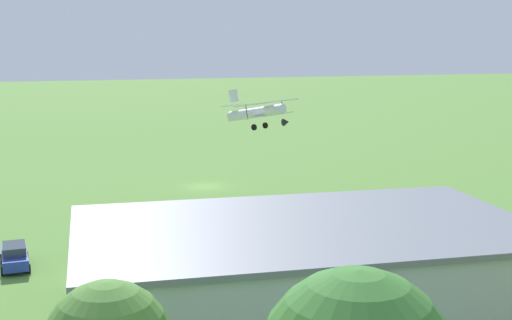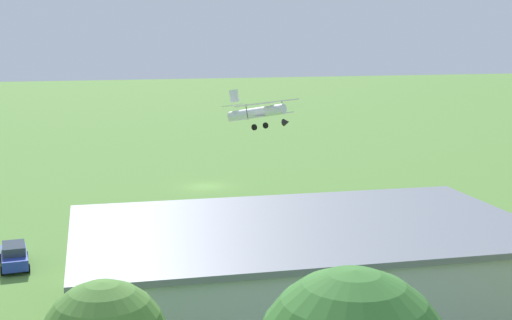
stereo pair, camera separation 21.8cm
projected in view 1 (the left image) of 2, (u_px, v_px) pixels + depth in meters
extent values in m
plane|color=#568438|center=(205.00, 186.00, 80.04)|extent=(400.00, 400.00, 0.00)
cube|color=#B7BCC6|center=(304.00, 273.00, 42.83)|extent=(26.98, 16.46, 5.31)
cube|color=slate|center=(305.00, 227.00, 42.34)|extent=(27.60, 17.08, 0.35)
cube|color=#384251|center=(271.00, 244.00, 50.30)|extent=(9.22, 0.56, 4.35)
cylinder|color=silver|center=(256.00, 113.00, 73.85)|extent=(5.06, 6.38, 2.29)
cone|color=black|center=(286.00, 122.00, 71.66)|extent=(1.08, 1.10, 0.85)
cube|color=silver|center=(262.00, 116.00, 73.42)|extent=(8.31, 6.54, 0.34)
cube|color=silver|center=(268.00, 103.00, 72.76)|extent=(8.31, 6.54, 0.34)
cube|color=silver|center=(234.00, 96.00, 75.40)|extent=(0.86, 1.12, 1.47)
cube|color=silver|center=(232.00, 105.00, 75.68)|extent=(2.63, 2.26, 0.24)
cylinder|color=black|center=(254.00, 127.00, 73.07)|extent=(0.49, 0.60, 0.64)
cylinder|color=black|center=(265.00, 125.00, 74.54)|extent=(0.49, 0.60, 0.64)
cylinder|color=#332D28|center=(247.00, 112.00, 70.76)|extent=(0.27, 0.33, 1.52)
cylinder|color=#332D28|center=(282.00, 107.00, 75.42)|extent=(0.27, 0.33, 1.52)
cube|color=#1E6B38|center=(369.00, 223.00, 61.57)|extent=(1.99, 4.10, 0.77)
cube|color=#2D3842|center=(369.00, 216.00, 61.46)|extent=(1.65, 2.34, 0.56)
cylinder|color=black|center=(386.00, 231.00, 60.68)|extent=(0.27, 0.66, 0.64)
cylinder|color=black|center=(368.00, 233.00, 60.10)|extent=(0.27, 0.66, 0.64)
cylinder|color=black|center=(370.00, 223.00, 63.17)|extent=(0.27, 0.66, 0.64)
cylinder|color=black|center=(353.00, 225.00, 62.60)|extent=(0.27, 0.66, 0.64)
cube|color=orange|center=(112.00, 252.00, 53.68)|extent=(2.32, 4.14, 0.69)
cube|color=#2D3842|center=(112.00, 243.00, 53.57)|extent=(1.83, 2.41, 0.62)
cylinder|color=black|center=(122.00, 261.00, 52.53)|extent=(0.33, 0.67, 0.64)
cylinder|color=black|center=(99.00, 262.00, 52.35)|extent=(0.33, 0.67, 0.64)
cylinder|color=black|center=(125.00, 250.00, 55.13)|extent=(0.33, 0.67, 0.64)
cylinder|color=black|center=(103.00, 251.00, 54.96)|extent=(0.33, 0.67, 0.64)
cube|color=#23389E|center=(15.00, 258.00, 51.99)|extent=(2.13, 4.78, 0.78)
cube|color=#2D3842|center=(14.00, 249.00, 51.86)|extent=(1.76, 2.72, 0.63)
cylinder|color=black|center=(29.00, 268.00, 50.89)|extent=(0.27, 0.66, 0.64)
cylinder|color=black|center=(3.00, 271.00, 50.29)|extent=(0.27, 0.66, 0.64)
cylinder|color=black|center=(27.00, 256.00, 53.82)|extent=(0.27, 0.66, 0.64)
cylinder|color=black|center=(2.00, 258.00, 53.21)|extent=(0.27, 0.66, 0.64)
cylinder|color=beige|center=(145.00, 239.00, 57.85)|extent=(0.42, 0.42, 0.82)
cylinder|color=beige|center=(145.00, 231.00, 57.73)|extent=(0.50, 0.50, 0.58)
sphere|color=#D8AD84|center=(145.00, 226.00, 57.66)|extent=(0.22, 0.22, 0.22)
cylinder|color=#3F3F47|center=(202.00, 238.00, 58.06)|extent=(0.45, 0.45, 0.88)
cylinder|color=orange|center=(202.00, 229.00, 57.93)|extent=(0.54, 0.54, 0.62)
sphere|color=beige|center=(201.00, 224.00, 57.85)|extent=(0.24, 0.24, 0.24)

